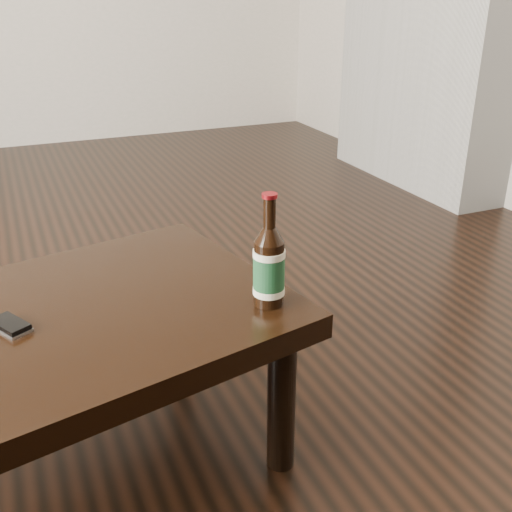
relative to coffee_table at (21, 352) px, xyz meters
name	(u,v)px	position (x,y,z in m)	size (l,w,h in m)	color
coffee_table	(21,352)	(0.00, 0.00, 0.00)	(1.24, 0.88, 0.42)	black
beer_bottle	(269,267)	(0.51, -0.10, 0.14)	(0.07, 0.07, 0.25)	black
phone	(10,325)	(-0.01, 0.01, 0.06)	(0.08, 0.10, 0.02)	#AFB0B2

